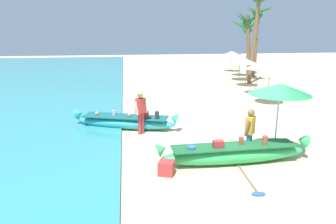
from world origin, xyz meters
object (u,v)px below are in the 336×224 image
object	(u,v)px
palm_tree_far_behind	(259,8)
person_vendor_hatted	(141,109)
boat_green_foreground	(234,153)
palm_tree_leaning_seaward	(248,27)
cooler_box	(166,168)
person_tourist_customer	(250,130)
patio_umbrella_large	(280,89)
boat_cyan_midground	(126,121)
paddle	(251,183)
palm_tree_tall_inland	(247,31)
palm_tree_mid_cluster	(258,20)

from	to	relation	value
palm_tree_far_behind	person_vendor_hatted	bearing A→B (deg)	-130.58
boat_green_foreground	palm_tree_leaning_seaward	distance (m)	16.14
palm_tree_far_behind	cooler_box	world-z (taller)	palm_tree_far_behind
boat_green_foreground	person_tourist_customer	distance (m)	0.97
patio_umbrella_large	person_tourist_customer	bearing A→B (deg)	176.40
patio_umbrella_large	cooler_box	bearing A→B (deg)	-166.42
person_vendor_hatted	patio_umbrella_large	xyz separation A→B (m)	(4.18, -2.78, 1.18)
person_tourist_customer	palm_tree_far_behind	world-z (taller)	palm_tree_far_behind
palm_tree_far_behind	palm_tree_leaning_seaward	bearing A→B (deg)	112.35
boat_cyan_midground	person_tourist_customer	bearing A→B (deg)	-41.84
palm_tree_leaning_seaward	paddle	bearing A→B (deg)	-110.55
person_tourist_customer	cooler_box	size ratio (longest dim) A/B	3.76
palm_tree_leaning_seaward	palm_tree_far_behind	xyz separation A→B (m)	(0.35, -0.86, 1.30)
boat_green_foreground	palm_tree_tall_inland	size ratio (longest dim) A/B	1.01
person_vendor_hatted	palm_tree_leaning_seaward	xyz separation A→B (m)	(8.63, 11.35, 3.10)
boat_green_foreground	palm_tree_mid_cluster	size ratio (longest dim) A/B	0.84
paddle	palm_tree_tall_inland	bearing A→B (deg)	69.47
boat_cyan_midground	cooler_box	size ratio (longest dim) A/B	10.48
person_vendor_hatted	palm_tree_far_behind	size ratio (longest dim) A/B	0.26
palm_tree_far_behind	palm_tree_mid_cluster	bearing A→B (deg)	67.04
boat_cyan_midground	person_tourist_customer	size ratio (longest dim) A/B	2.79
cooler_box	palm_tree_mid_cluster	bearing A→B (deg)	80.92
person_tourist_customer	paddle	xyz separation A→B (m)	(-0.63, -1.79, -0.86)
patio_umbrella_large	palm_tree_mid_cluster	world-z (taller)	palm_tree_mid_cluster
person_vendor_hatted	palm_tree_tall_inland	bearing A→B (deg)	54.94
palm_tree_tall_inland	palm_tree_mid_cluster	size ratio (longest dim) A/B	0.83
palm_tree_tall_inland	boat_green_foreground	bearing A→B (deg)	-112.10
boat_cyan_midground	palm_tree_tall_inland	bearing A→B (deg)	51.63
boat_green_foreground	palm_tree_far_behind	world-z (taller)	palm_tree_far_behind
person_vendor_hatted	person_tourist_customer	distance (m)	4.29
person_tourist_customer	palm_tree_tall_inland	bearing A→B (deg)	69.36
boat_cyan_midground	person_vendor_hatted	xyz separation A→B (m)	(0.59, -0.77, 0.72)
patio_umbrella_large	palm_tree_tall_inland	xyz separation A→B (m)	(5.20, 16.14, 1.59)
palm_tree_far_behind	palm_tree_tall_inland	bearing A→B (deg)	82.14
cooler_box	palm_tree_leaning_seaward	bearing A→B (deg)	82.18
person_tourist_customer	patio_umbrella_large	world-z (taller)	patio_umbrella_large
boat_green_foreground	paddle	distance (m)	1.38
person_vendor_hatted	palm_tree_leaning_seaward	size ratio (longest dim) A/B	0.33
paddle	cooler_box	bearing A→B (deg)	158.52
boat_green_foreground	person_vendor_hatted	distance (m)	4.20
person_tourist_customer	palm_tree_mid_cluster	bearing A→B (deg)	66.84
paddle	patio_umbrella_large	bearing A→B (deg)	49.37
cooler_box	paddle	distance (m)	2.33
palm_tree_tall_inland	palm_tree_leaning_seaward	bearing A→B (deg)	-110.37
palm_tree_leaning_seaward	paddle	world-z (taller)	palm_tree_leaning_seaward
palm_tree_tall_inland	paddle	size ratio (longest dim) A/B	2.63
palm_tree_leaning_seaward	paddle	xyz separation A→B (m)	(-5.94, -15.86, -4.08)
palm_tree_leaning_seaward	boat_cyan_midground	bearing A→B (deg)	-131.08
person_vendor_hatted	palm_tree_leaning_seaward	world-z (taller)	palm_tree_leaning_seaward
boat_cyan_midground	palm_tree_leaning_seaward	distance (m)	14.53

